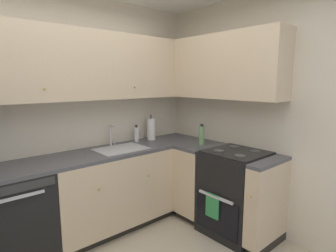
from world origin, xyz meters
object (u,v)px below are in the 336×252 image
soap_bottle (136,134)px  paper_towel_roll (151,129)px  dishwasher (15,219)px  oil_bottle (202,135)px  oven_range (235,192)px

soap_bottle → paper_towel_roll: (0.22, -0.02, 0.05)m
dishwasher → oil_bottle: oil_bottle is taller
dishwasher → oil_bottle: size_ratio=3.50×
paper_towel_roll → oil_bottle: (0.28, -0.64, -0.02)m
paper_towel_roll → oil_bottle: 0.70m
oven_range → soap_bottle: size_ratio=4.96×
soap_bottle → oil_bottle: oil_bottle is taller
soap_bottle → paper_towel_roll: paper_towel_roll is taller
paper_towel_roll → oven_range: bearing=-75.5°
soap_bottle → dishwasher: bearing=-173.0°
dishwasher → oven_range: 2.22m
dishwasher → paper_towel_roll: paper_towel_roll is taller
oven_range → paper_towel_roll: 1.32m
oven_range → oil_bottle: 0.76m
soap_bottle → oil_bottle: bearing=-52.9°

